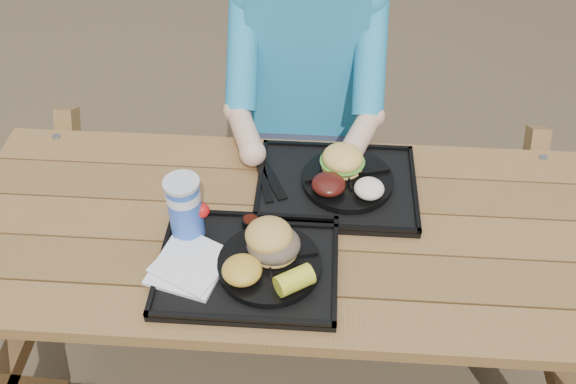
{
  "coord_description": "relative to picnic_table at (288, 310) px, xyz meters",
  "views": [
    {
      "loc": [
        0.08,
        -1.18,
        2.01
      ],
      "look_at": [
        0.0,
        0.0,
        0.88
      ],
      "focal_mm": 40.0,
      "sensor_mm": 36.0,
      "label": 1
    }
  ],
  "objects": [
    {
      "name": "ground",
      "position": [
        0.0,
        0.0,
        -0.38
      ],
      "size": [
        60.0,
        60.0,
        0.0
      ],
      "primitive_type": "plane",
      "color": "#999999",
      "rests_on": "ground"
    },
    {
      "name": "picnic_table",
      "position": [
        0.0,
        0.0,
        0.0
      ],
      "size": [
        1.8,
        1.49,
        0.75
      ],
      "primitive_type": null,
      "color": "#999999",
      "rests_on": "ground"
    },
    {
      "name": "tray_near",
      "position": [
        -0.09,
        -0.15,
        0.39
      ],
      "size": [
        0.45,
        0.35,
        0.02
      ],
      "primitive_type": "cube",
      "color": "black",
      "rests_on": "picnic_table"
    },
    {
      "name": "tray_far",
      "position": [
        0.13,
        0.16,
        0.39
      ],
      "size": [
        0.45,
        0.35,
        0.02
      ],
      "primitive_type": "cube",
      "color": "black",
      "rests_on": "picnic_table"
    },
    {
      "name": "plate_near",
      "position": [
        -0.04,
        -0.16,
        0.41
      ],
      "size": [
        0.26,
        0.26,
        0.02
      ],
      "primitive_type": "cylinder",
      "color": "black",
      "rests_on": "tray_near"
    },
    {
      "name": "plate_far",
      "position": [
        0.16,
        0.17,
        0.41
      ],
      "size": [
        0.26,
        0.26,
        0.02
      ],
      "primitive_type": "cylinder",
      "color": "black",
      "rests_on": "tray_far"
    },
    {
      "name": "napkin_stack",
      "position": [
        -0.24,
        -0.18,
        0.4
      ],
      "size": [
        0.21,
        0.21,
        0.02
      ],
      "primitive_type": "cube",
      "rotation": [
        0.0,
        0.0,
        -0.26
      ],
      "color": "white",
      "rests_on": "tray_near"
    },
    {
      "name": "soda_cup",
      "position": [
        -0.26,
        -0.06,
        0.48
      ],
      "size": [
        0.09,
        0.09,
        0.17
      ],
      "primitive_type": "cylinder",
      "color": "blue",
      "rests_on": "tray_near"
    },
    {
      "name": "condiment_bbq",
      "position": [
        -0.1,
        -0.02,
        0.41
      ],
      "size": [
        0.05,
        0.05,
        0.03
      ],
      "primitive_type": "cylinder",
      "color": "#330D05",
      "rests_on": "tray_near"
    },
    {
      "name": "condiment_mustard",
      "position": [
        -0.04,
        -0.02,
        0.41
      ],
      "size": [
        0.04,
        0.04,
        0.03
      ],
      "primitive_type": "cylinder",
      "color": "yellow",
      "rests_on": "tray_near"
    },
    {
      "name": "sandwich",
      "position": [
        -0.03,
        -0.12,
        0.48
      ],
      "size": [
        0.13,
        0.13,
        0.13
      ],
      "primitive_type": null,
      "color": "gold",
      "rests_on": "plate_near"
    },
    {
      "name": "mac_cheese",
      "position": [
        -0.1,
        -0.21,
        0.44
      ],
      "size": [
        0.1,
        0.1,
        0.05
      ],
      "primitive_type": "ellipsoid",
      "color": "gold",
      "rests_on": "plate_near"
    },
    {
      "name": "corn_cob",
      "position": [
        0.03,
        -0.23,
        0.44
      ],
      "size": [
        0.12,
        0.12,
        0.05
      ],
      "primitive_type": null,
      "rotation": [
        0.0,
        0.0,
        0.58
      ],
      "color": "yellow",
      "rests_on": "plate_near"
    },
    {
      "name": "cutlery_far",
      "position": [
        -0.05,
        0.15,
        0.4
      ],
      "size": [
        0.09,
        0.16,
        0.01
      ],
      "primitive_type": "cube",
      "rotation": [
        0.0,
        0.0,
        0.44
      ],
      "color": "black",
      "rests_on": "tray_far"
    },
    {
      "name": "burger",
      "position": [
        0.14,
        0.2,
        0.47
      ],
      "size": [
        0.12,
        0.12,
        0.11
      ],
      "primitive_type": null,
      "color": "#EFBE54",
      "rests_on": "plate_far"
    },
    {
      "name": "baked_beans",
      "position": [
        0.1,
        0.11,
        0.44
      ],
      "size": [
        0.1,
        0.1,
        0.04
      ],
      "primitive_type": "ellipsoid",
      "color": "#43110D",
      "rests_on": "plate_far"
    },
    {
      "name": "potato_salad",
      "position": [
        0.22,
        0.1,
        0.44
      ],
      "size": [
        0.08,
        0.08,
        0.05
      ],
      "primitive_type": "ellipsoid",
      "color": "white",
      "rests_on": "plate_far"
    },
    {
      "name": "diner",
      "position": [
        0.02,
        0.67,
        0.27
      ],
      "size": [
        0.48,
        0.84,
        1.28
      ],
      "primitive_type": null,
      "color": "#1AB7A9",
      "rests_on": "ground"
    }
  ]
}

